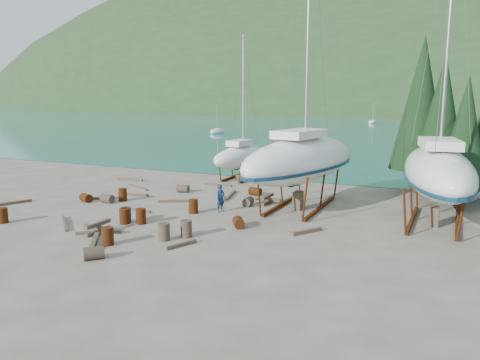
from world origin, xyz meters
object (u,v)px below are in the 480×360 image
at_px(large_sailboat_near, 302,159).
at_px(worker, 221,198).
at_px(large_sailboat_far, 438,171).
at_px(small_sailboat_shore, 241,156).

relative_size(large_sailboat_near, worker, 11.35).
xyz_separation_m(large_sailboat_near, large_sailboat_far, (8.10, -0.56, -0.16)).
bearing_deg(large_sailboat_near, large_sailboat_far, 7.70).
bearing_deg(small_sailboat_shore, large_sailboat_near, -37.57).
relative_size(large_sailboat_near, small_sailboat_shore, 1.61).
relative_size(large_sailboat_far, small_sailboat_shore, 1.51).
height_order(large_sailboat_near, small_sailboat_shore, large_sailboat_near).
height_order(large_sailboat_near, worker, large_sailboat_near).
bearing_deg(large_sailboat_near, worker, -130.88).
distance_m(large_sailboat_near, small_sailboat_shore, 11.54).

